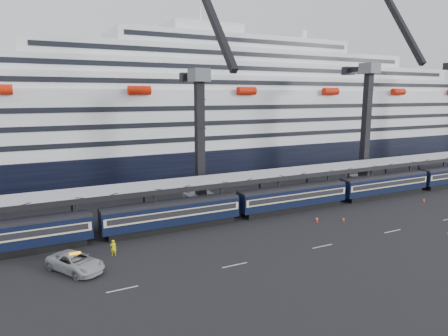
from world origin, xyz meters
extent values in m
plane|color=black|center=(0.00, 0.00, 0.00)|extent=(260.00, 260.00, 0.00)
cube|color=beige|center=(-38.00, -4.00, 0.01)|extent=(3.00, 0.15, 0.02)
cube|color=beige|center=(-26.00, -4.00, 0.01)|extent=(3.00, 0.15, 0.02)
cube|color=beige|center=(-14.00, -4.00, 0.01)|extent=(3.00, 0.15, 0.02)
cube|color=beige|center=(-2.00, -4.00, 0.01)|extent=(3.00, 0.15, 0.02)
cube|color=black|center=(-48.00, 10.00, 0.45)|extent=(17.48, 2.40, 0.90)
cube|color=black|center=(-48.00, 10.00, 2.25)|extent=(19.00, 2.80, 2.70)
cube|color=beige|center=(-48.00, 10.00, 2.55)|extent=(18.62, 2.92, 1.05)
cube|color=black|center=(-48.00, 10.00, 2.60)|extent=(17.86, 2.98, 0.70)
cube|color=black|center=(-48.00, 10.00, 3.75)|extent=(19.00, 2.50, 0.35)
cube|color=black|center=(-28.00, 10.00, 0.45)|extent=(17.48, 2.40, 0.90)
cube|color=black|center=(-28.00, 10.00, 2.25)|extent=(19.00, 2.80, 2.70)
cube|color=beige|center=(-28.00, 10.00, 2.55)|extent=(18.62, 2.92, 1.05)
cube|color=black|center=(-28.00, 10.00, 2.60)|extent=(17.86, 2.98, 0.70)
cube|color=black|center=(-28.00, 10.00, 3.75)|extent=(19.00, 2.50, 0.35)
cube|color=black|center=(-8.00, 10.00, 0.45)|extent=(17.48, 2.40, 0.90)
cube|color=black|center=(-8.00, 10.00, 2.25)|extent=(19.00, 2.80, 2.70)
cube|color=beige|center=(-8.00, 10.00, 2.55)|extent=(18.62, 2.92, 1.05)
cube|color=black|center=(-8.00, 10.00, 2.60)|extent=(17.86, 2.98, 0.70)
cube|color=black|center=(-8.00, 10.00, 3.75)|extent=(19.00, 2.50, 0.35)
cube|color=black|center=(12.00, 10.00, 0.45)|extent=(17.48, 2.40, 0.90)
cube|color=black|center=(12.00, 10.00, 2.25)|extent=(19.00, 2.80, 2.70)
cube|color=beige|center=(12.00, 10.00, 2.55)|extent=(18.62, 2.92, 1.05)
cube|color=black|center=(12.00, 10.00, 2.60)|extent=(17.86, 2.98, 0.70)
cube|color=black|center=(12.00, 10.00, 3.75)|extent=(19.00, 2.50, 0.35)
cube|color=#9DA0A5|center=(0.00, 14.00, 5.40)|extent=(130.00, 6.00, 0.25)
cube|color=black|center=(0.00, 11.00, 5.10)|extent=(130.00, 0.25, 0.70)
cube|color=black|center=(0.00, 17.00, 5.10)|extent=(130.00, 0.25, 0.70)
cube|color=black|center=(-40.00, 11.20, 2.70)|extent=(0.25, 0.25, 5.40)
cube|color=black|center=(-40.00, 16.80, 2.70)|extent=(0.25, 0.25, 5.40)
cube|color=black|center=(-30.00, 11.20, 2.70)|extent=(0.25, 0.25, 5.40)
cube|color=black|center=(-30.00, 16.80, 2.70)|extent=(0.25, 0.25, 5.40)
cube|color=black|center=(-20.00, 11.20, 2.70)|extent=(0.25, 0.25, 5.40)
cube|color=black|center=(-20.00, 16.80, 2.70)|extent=(0.25, 0.25, 5.40)
cube|color=black|center=(-10.00, 11.20, 2.70)|extent=(0.25, 0.25, 5.40)
cube|color=black|center=(-10.00, 16.80, 2.70)|extent=(0.25, 0.25, 5.40)
cube|color=black|center=(0.00, 11.20, 2.70)|extent=(0.25, 0.25, 5.40)
cube|color=black|center=(0.00, 16.80, 2.70)|extent=(0.25, 0.25, 5.40)
cube|color=black|center=(10.00, 11.20, 2.70)|extent=(0.25, 0.25, 5.40)
cube|color=black|center=(10.00, 16.80, 2.70)|extent=(0.25, 0.25, 5.40)
cube|color=black|center=(20.00, 11.20, 2.70)|extent=(0.25, 0.25, 5.40)
cube|color=black|center=(20.00, 16.80, 2.70)|extent=(0.25, 0.25, 5.40)
cube|color=black|center=(30.00, 11.20, 2.70)|extent=(0.25, 0.25, 5.40)
cube|color=black|center=(30.00, 16.80, 2.70)|extent=(0.25, 0.25, 5.40)
cube|color=black|center=(0.00, 46.00, 3.50)|extent=(200.00, 28.00, 7.00)
cube|color=silver|center=(0.00, 46.00, 13.00)|extent=(190.00, 26.88, 12.00)
cube|color=silver|center=(0.00, 46.00, 20.50)|extent=(160.00, 24.64, 3.00)
cube|color=black|center=(0.00, 33.63, 20.50)|extent=(153.60, 0.12, 0.90)
cube|color=silver|center=(0.00, 46.00, 23.50)|extent=(124.00, 21.84, 3.00)
cube|color=black|center=(0.00, 35.03, 23.50)|extent=(119.04, 0.12, 0.90)
cube|color=silver|center=(0.00, 46.00, 26.50)|extent=(90.00, 19.04, 3.00)
cube|color=black|center=(0.00, 36.43, 26.50)|extent=(86.40, 0.12, 0.90)
cube|color=silver|center=(0.00, 46.00, 29.50)|extent=(56.00, 16.24, 3.00)
cube|color=black|center=(0.00, 37.83, 29.50)|extent=(53.76, 0.12, 0.90)
cube|color=silver|center=(-8.00, 46.00, 32.00)|extent=(16.00, 12.00, 2.50)
cylinder|color=silver|center=(20.00, 46.00, 32.50)|extent=(2.80, 2.80, 3.00)
cylinder|color=red|center=(-26.00, 31.96, 18.80)|extent=(4.00, 1.60, 1.60)
cylinder|color=red|center=(-4.00, 31.96, 18.80)|extent=(4.00, 1.60, 1.60)
cylinder|color=red|center=(18.00, 31.96, 18.80)|extent=(4.00, 1.60, 1.60)
cylinder|color=red|center=(40.00, 31.96, 18.80)|extent=(4.00, 1.60, 1.60)
cube|color=#46494D|center=(-20.00, 19.00, 1.00)|extent=(4.50, 4.50, 2.00)
cube|color=black|center=(-20.00, 19.00, 11.00)|extent=(1.30, 1.30, 18.00)
cube|color=#46494D|center=(-20.00, 19.00, 21.00)|extent=(2.60, 3.20, 2.00)
cube|color=black|center=(-20.00, 13.21, 27.89)|extent=(0.90, 12.26, 14.37)
cube|color=black|center=(-20.00, 21.52, 21.00)|extent=(0.90, 5.04, 0.90)
cube|color=black|center=(-20.00, 24.04, 20.80)|extent=(2.20, 1.60, 1.60)
cube|color=#46494D|center=(15.00, 18.00, 1.00)|extent=(4.50, 4.50, 2.00)
cube|color=black|center=(15.00, 18.00, 12.00)|extent=(1.30, 1.30, 20.00)
cube|color=#46494D|center=(15.00, 18.00, 23.00)|extent=(2.60, 3.20, 2.00)
cube|color=black|center=(15.00, 12.26, 31.19)|extent=(0.90, 12.21, 16.90)
cube|color=black|center=(15.00, 20.80, 23.00)|extent=(0.90, 5.60, 0.90)
cube|color=black|center=(15.00, 23.60, 22.80)|extent=(2.20, 1.60, 1.60)
imported|color=#9FA1A5|center=(-41.35, 2.17, 0.93)|extent=(6.05, 7.30, 1.85)
imported|color=#E1E30B|center=(-37.06, 4.46, 0.95)|extent=(0.70, 0.47, 1.89)
cube|color=red|center=(-41.85, 5.98, 0.02)|extent=(0.43, 0.43, 0.04)
cone|color=red|center=(-41.85, 5.98, 0.45)|extent=(0.36, 0.36, 0.81)
cylinder|color=white|center=(-41.85, 5.98, 0.45)|extent=(0.30, 0.30, 0.13)
cube|color=red|center=(-38.81, 1.79, 0.02)|extent=(0.43, 0.43, 0.05)
cone|color=red|center=(-38.81, 1.79, 0.45)|extent=(0.36, 0.36, 0.82)
cylinder|color=white|center=(-38.81, 1.79, 0.45)|extent=(0.31, 0.31, 0.14)
cube|color=red|center=(-8.37, 3.81, 0.02)|extent=(0.41, 0.41, 0.04)
cone|color=red|center=(-8.37, 3.81, 0.43)|extent=(0.35, 0.35, 0.78)
cylinder|color=white|center=(-8.37, 3.81, 0.43)|extent=(0.29, 0.29, 0.13)
cube|color=red|center=(-4.83, 2.21, 0.02)|extent=(0.34, 0.34, 0.04)
cone|color=red|center=(-4.83, 2.21, 0.36)|extent=(0.29, 0.29, 0.65)
cylinder|color=white|center=(-4.83, 2.21, 0.36)|extent=(0.24, 0.24, 0.11)
cube|color=red|center=(14.85, 3.99, 0.02)|extent=(0.37, 0.37, 0.04)
cone|color=red|center=(14.85, 3.99, 0.39)|extent=(0.31, 0.31, 0.71)
cylinder|color=white|center=(14.85, 3.99, 0.39)|extent=(0.26, 0.26, 0.12)
camera|label=1|loc=(-45.15, -39.31, 17.92)|focal=32.00mm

